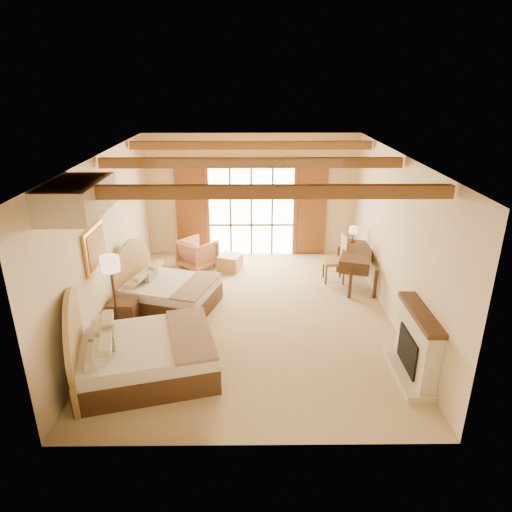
{
  "coord_description": "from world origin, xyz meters",
  "views": [
    {
      "loc": [
        0.01,
        -8.15,
        4.51
      ],
      "look_at": [
        0.09,
        0.2,
        1.21
      ],
      "focal_mm": 32.0,
      "sensor_mm": 36.0,
      "label": 1
    }
  ],
  "objects_px": {
    "bed_far": "(164,290)",
    "nightstand": "(124,314)",
    "armchair": "(198,253)",
    "desk": "(356,266)",
    "bed_near": "(136,352)"
  },
  "relations": [
    {
      "from": "bed_far",
      "to": "desk",
      "type": "relative_size",
      "value": 1.33
    },
    {
      "from": "armchair",
      "to": "desk",
      "type": "relative_size",
      "value": 0.49
    },
    {
      "from": "nightstand",
      "to": "bed_near",
      "type": "bearing_deg",
      "value": -68.67
    },
    {
      "from": "bed_far",
      "to": "armchair",
      "type": "xyz_separation_m",
      "value": [
        0.48,
        2.1,
        0.01
      ]
    },
    {
      "from": "armchair",
      "to": "desk",
      "type": "bearing_deg",
      "value": -154.57
    },
    {
      "from": "bed_far",
      "to": "nightstand",
      "type": "xyz_separation_m",
      "value": [
        -0.6,
        -0.88,
        -0.08
      ]
    },
    {
      "from": "bed_near",
      "to": "nightstand",
      "type": "xyz_separation_m",
      "value": [
        -0.59,
        1.5,
        -0.14
      ]
    },
    {
      "from": "armchair",
      "to": "desk",
      "type": "height_order",
      "value": "desk"
    },
    {
      "from": "bed_near",
      "to": "nightstand",
      "type": "relative_size",
      "value": 4.37
    },
    {
      "from": "bed_far",
      "to": "nightstand",
      "type": "distance_m",
      "value": 1.07
    },
    {
      "from": "bed_near",
      "to": "armchair",
      "type": "relative_size",
      "value": 3.09
    },
    {
      "from": "bed_far",
      "to": "armchair",
      "type": "distance_m",
      "value": 2.15
    },
    {
      "from": "bed_far",
      "to": "bed_near",
      "type": "bearing_deg",
      "value": -72.62
    },
    {
      "from": "bed_far",
      "to": "armchair",
      "type": "bearing_deg",
      "value": 94.81
    },
    {
      "from": "bed_far",
      "to": "desk",
      "type": "bearing_deg",
      "value": 31.59
    }
  ]
}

